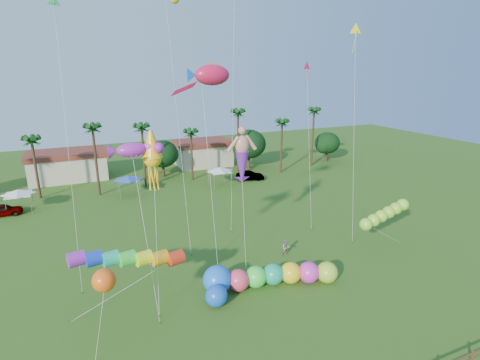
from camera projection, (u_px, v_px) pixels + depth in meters
name	position (u px, v px, depth m)	size (l,w,h in m)	color
ground	(299.00, 344.00, 25.58)	(160.00, 160.00, 0.00)	#285116
tree_line	(178.00, 152.00, 64.25)	(69.46, 8.91, 11.00)	#3A2819
buildings_row	(134.00, 161.00, 67.56)	(35.00, 7.00, 4.00)	beige
tent_row	(128.00, 179.00, 54.25)	(31.00, 4.00, 0.60)	white
car_a	(3.00, 210.00, 47.71)	(1.81, 4.51, 1.54)	#4C4C54
car_b	(250.00, 176.00, 62.97)	(1.61, 4.62, 1.52)	#4C4C54
spectator_b	(286.00, 248.00, 37.50)	(0.81, 0.63, 1.67)	gray
caterpillar_inflatable	(266.00, 276.00, 32.06)	(11.78, 4.81, 2.42)	#EF3F5B
blue_ball	(216.00, 296.00, 29.48)	(1.79, 1.79, 1.79)	blue
rainbow_tube	(149.00, 263.00, 28.86)	(10.31, 1.47, 4.24)	red
green_worm	(366.00, 224.00, 37.10)	(9.04, 2.86, 4.01)	#91E232
orange_ball_kite	(104.00, 280.00, 23.53)	(2.03, 1.73, 6.05)	#FF5A14
merman_kite	(242.00, 159.00, 35.77)	(2.66, 5.00, 12.43)	tan
fish_kite	(212.00, 75.00, 32.08)	(4.91, 6.72, 18.53)	#CB1643
squid_kite	(152.00, 159.00, 28.20)	(1.88, 4.14, 13.77)	yellow
lobster_kite	(132.00, 150.00, 27.37)	(4.39, 5.64, 13.13)	purple
delta_kite_red	(307.00, 70.00, 41.32)	(1.12, 3.41, 18.86)	#CD164B
delta_kite_yellow	(356.00, 33.00, 38.20)	(2.05, 4.28, 22.55)	yellow
delta_kite_green	(54.00, 8.00, 28.29)	(1.31, 4.00, 23.56)	#31D269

